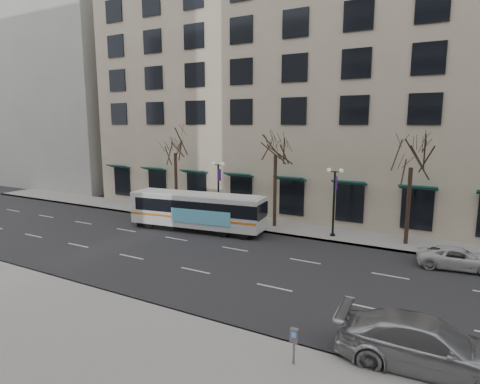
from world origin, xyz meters
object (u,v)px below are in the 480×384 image
Objects in this scene: tree_far_left at (175,142)px; tree_far_right at (412,153)px; lamp_post_right at (334,199)px; pay_station at (294,338)px; silver_car at (427,345)px; tree_far_mid at (276,143)px; lamp_post_left at (218,188)px; city_bus at (198,210)px; white_pickup at (458,258)px.

tree_far_left reaches higher than tree_far_right.
lamp_post_right is 16.96m from pay_station.
silver_car is at bearing -80.69° from tree_far_right.
tree_far_right is 1.32× the size of silver_car.
tree_far_right is 6.11m from lamp_post_right.
pay_station is at bearing -63.75° from tree_far_mid.
city_bus is at bearing -90.13° from lamp_post_left.
lamp_post_right reaches higher than white_pickup.
tree_far_mid is 19.94m from pay_station.
tree_far_left is 1.03× the size of tree_far_right.
white_pickup is at bearing -18.20° from lamp_post_right.
lamp_post_left is 3.37m from city_bus.
city_bus is at bearing -162.79° from lamp_post_right.
lamp_post_right is (5.01, -0.60, -3.96)m from tree_far_mid.
city_bus is (-5.00, -3.70, -5.28)m from tree_far_mid.
lamp_post_left is at bearing 82.75° from city_bus.
tree_far_right is at bearing 0.00° from tree_far_left.
tree_far_right is at bearing 36.92° from white_pickup.
lamp_post_right reaches higher than pay_station.
city_bus is 2.51× the size of white_pickup.
lamp_post_right is 10.56m from city_bus.
pay_station is at bearing -78.27° from lamp_post_right.
tree_far_right is at bearing 5.47° from silver_car.
tree_far_mid is at bearing 35.99° from silver_car.
tree_far_left is 25.76m from pay_station.
lamp_post_left is at bearing -173.15° from tree_far_mid.
white_pickup is at bearing -14.02° from tree_far_mid.
tree_far_left is 0.98× the size of tree_far_mid.
tree_far_left is 20.00m from tree_far_right.
lamp_post_right is 3.98× the size of pay_station.
silver_car is (7.44, -14.32, -2.06)m from lamp_post_right.
lamp_post_right is 8.97m from white_pickup.
lamp_post_left is at bearing -6.83° from tree_far_left.
silver_car is at bearing -39.39° from lamp_post_left.
tree_far_right is 16.10m from silver_car.
tree_far_mid reaches higher than lamp_post_left.
city_bus is 18.27m from white_pickup.
tree_far_right reaches higher than silver_car.
tree_far_left reaches higher than city_bus.
lamp_post_left is at bearing 122.39° from pay_station.
tree_far_right reaches higher than pay_station.
lamp_post_right is at bearing 64.28° from white_pickup.
tree_far_mid is 8.16m from city_bus.
lamp_post_left reaches higher than white_pickup.
tree_far_left is at bearing 177.71° from lamp_post_right.
white_pickup is at bearing -7.77° from silver_car.
tree_far_left is 24.25m from white_pickup.
tree_far_mid is 1.64× the size of lamp_post_right.
tree_far_right is 16.18m from city_bus.
city_bus is 18.99m from pay_station.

